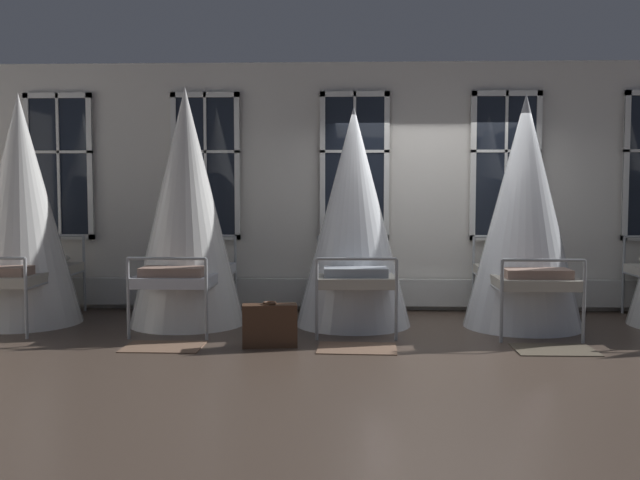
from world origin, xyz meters
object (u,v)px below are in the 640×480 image
(cot_third, at_px, (353,219))
(cot_second, at_px, (186,209))
(suitcase_dark, at_px, (270,325))
(cot_fourth, at_px, (524,214))
(cot_first, at_px, (21,212))

(cot_third, bearing_deg, cot_second, 89.26)
(cot_second, relative_size, suitcase_dark, 4.89)
(cot_second, bearing_deg, cot_third, -88.05)
(cot_fourth, bearing_deg, cot_third, 88.84)
(cot_third, xyz_separation_m, cot_fourth, (1.99, -0.07, 0.06))
(cot_second, height_order, cot_fourth, cot_second)
(cot_second, distance_m, cot_fourth, 3.99)
(cot_first, distance_m, cot_fourth, 5.99)
(cot_second, xyz_separation_m, cot_third, (2.00, 0.03, -0.12))
(cot_first, xyz_separation_m, cot_fourth, (5.99, -0.01, -0.02))
(cot_first, bearing_deg, suitcase_dark, -111.90)
(cot_third, distance_m, cot_fourth, 2.00)
(cot_second, xyz_separation_m, suitcase_dark, (1.12, -1.22, -1.16))
(cot_first, relative_size, cot_third, 1.06)
(cot_third, height_order, cot_fourth, cot_fourth)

